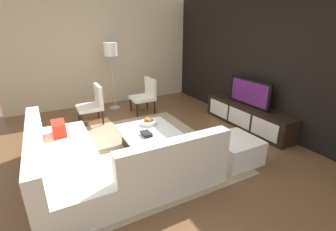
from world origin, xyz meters
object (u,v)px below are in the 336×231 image
Objects in this scene: media_console at (247,116)px; accent_chair_near at (93,102)px; floor_lamp at (111,53)px; book_stack at (146,134)px; ottoman at (234,150)px; accent_chair_far at (146,93)px; coffee_table at (148,138)px; sectional_couch at (103,164)px; television at (250,92)px; fruit_bowl at (149,122)px.

accent_chair_near is (-1.80, -2.88, 0.24)m from media_console.
book_stack is at bearing -4.82° from floor_lamp.
accent_chair_far is at bearing -173.26° from ottoman.
accent_chair_near is at bearing -122.06° from media_console.
media_console is at bearing 87.51° from coffee_table.
coffee_table is at bearing 122.80° from sectional_couch.
television reaches higher than ottoman.
sectional_couch is at bearing 2.62° from accent_chair_near.
coffee_table is at bearing -28.84° from fruit_bowl.
sectional_couch reaches higher than fruit_bowl.
fruit_bowl is at bearing -97.31° from media_console.
accent_chair_near is at bearing -122.05° from television.
fruit_bowl is (2.33, -0.01, -1.01)m from floor_lamp.
accent_chair_near is (-2.31, 0.36, 0.20)m from sectional_couch.
fruit_bowl is at bearing 35.66° from accent_chair_near.
sectional_couch is 2.97m from accent_chair_far.
accent_chair_far reaches higher than coffee_table.
accent_chair_far is (-1.84, 0.74, 0.29)m from coffee_table.
coffee_table is 0.55× the size of floor_lamp.
accent_chair_near reaches higher than book_stack.
floor_lamp is 2.43× the size of ottoman.
ottoman is (1.05, 1.08, -0.00)m from coffee_table.
media_console reaches higher than book_stack.
ottoman is at bearing 55.48° from book_stack.
fruit_bowl is (-0.28, -2.20, -0.35)m from television.
media_console is 2.52× the size of accent_chair_far.
fruit_bowl is 0.46m from book_stack.
book_stack is at bearing -87.03° from media_console.
television is at bearing 82.69° from fruit_bowl.
fruit_bowl is at bearing -15.87° from accent_chair_far.
accent_chair_far is (-1.94, -1.56, 0.24)m from media_console.
accent_chair_near reaches higher than coffee_table.
sectional_couch is at bearing -81.09° from television.
sectional_couch is 1.13m from coffee_table.
floor_lamp is at bearing 161.31° from sectional_couch.
floor_lamp reaches higher than accent_chair_far.
coffee_table is 1.08× the size of accent_chair_near.
media_console is 1.29× the size of floor_lamp.
television is 3.85× the size of fruit_bowl.
accent_chair_near and accent_chair_far have the same top height.
television is 1.24× the size of accent_chair_far.
accent_chair_far is at bearing -141.19° from television.
sectional_couch is (0.51, -3.24, 0.03)m from media_console.
sectional_couch is at bearing -29.28° from accent_chair_far.
television is at bearing 92.97° from book_stack.
television is 5.04× the size of book_stack.
accent_chair_near is 4.06× the size of book_stack.
floor_lamp reaches higher than accent_chair_near.
media_console is at bearing -90.00° from television.
television reaches higher than sectional_couch.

